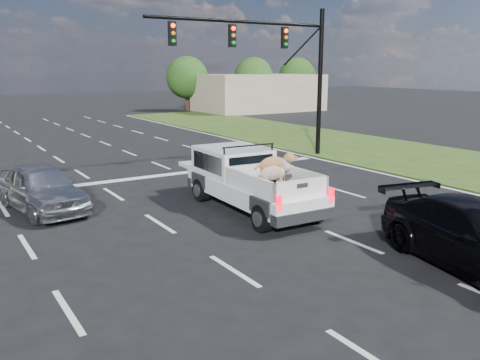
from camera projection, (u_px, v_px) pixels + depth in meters
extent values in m
plane|color=black|center=(298.00, 255.00, 11.83)|extent=(160.00, 160.00, 0.00)
cube|color=silver|center=(14.00, 225.00, 14.06)|extent=(0.12, 60.00, 0.01)
cube|color=silver|center=(134.00, 207.00, 15.88)|extent=(0.12, 60.00, 0.01)
cube|color=silver|center=(230.00, 193.00, 17.69)|extent=(0.12, 60.00, 0.01)
cube|color=silver|center=(308.00, 181.00, 19.51)|extent=(0.12, 60.00, 0.01)
cube|color=silver|center=(373.00, 171.00, 21.35)|extent=(0.15, 60.00, 0.01)
cube|color=silver|center=(140.00, 178.00, 20.09)|extent=(17.00, 0.45, 0.01)
cube|color=#223F13|center=(437.00, 161.00, 23.53)|extent=(8.00, 60.00, 0.06)
cylinder|color=black|center=(320.00, 84.00, 24.73)|extent=(0.22, 0.22, 7.00)
cylinder|color=black|center=(242.00, 22.00, 21.81)|extent=(9.00, 0.14, 0.14)
cube|color=black|center=(285.00, 38.00, 23.13)|extent=(0.30, 0.18, 0.95)
sphere|color=red|center=(286.00, 31.00, 22.98)|extent=(0.18, 0.18, 0.18)
cube|color=black|center=(232.00, 36.00, 21.68)|extent=(0.30, 0.18, 0.95)
sphere|color=red|center=(233.00, 28.00, 21.52)|extent=(0.18, 0.18, 0.18)
cube|color=black|center=(172.00, 34.00, 20.23)|extent=(0.30, 0.18, 0.95)
sphere|color=red|center=(173.00, 26.00, 20.07)|extent=(0.18, 0.18, 0.18)
cube|color=tan|center=(259.00, 93.00, 50.97)|extent=(12.00, 7.00, 3.60)
cylinder|color=#332114|center=(188.00, 100.00, 51.31)|extent=(0.44, 0.44, 2.16)
sphere|color=#14390F|center=(187.00, 77.00, 50.83)|extent=(4.20, 4.20, 4.20)
cylinder|color=#332114|center=(253.00, 97.00, 55.47)|extent=(0.44, 0.44, 2.16)
sphere|color=#14390F|center=(254.00, 77.00, 54.99)|extent=(4.20, 4.20, 4.20)
cylinder|color=#332114|center=(297.00, 96.00, 58.58)|extent=(0.44, 0.44, 2.16)
sphere|color=#14390F|center=(297.00, 76.00, 58.10)|extent=(4.20, 4.20, 4.20)
cylinder|color=black|center=(262.00, 218.00, 13.42)|extent=(0.30, 0.77, 0.76)
cylinder|color=black|center=(314.00, 209.00, 14.27)|extent=(0.30, 0.77, 0.76)
cylinder|color=black|center=(201.00, 190.00, 16.53)|extent=(0.30, 0.77, 0.76)
cylinder|color=black|center=(247.00, 184.00, 17.38)|extent=(0.30, 0.77, 0.76)
cube|color=white|center=(253.00, 190.00, 15.38)|extent=(2.07, 5.34, 0.52)
cube|color=white|center=(233.00, 161.00, 16.28)|extent=(1.91, 2.35, 0.86)
cube|color=black|center=(251.00, 166.00, 15.32)|extent=(1.54, 0.08, 0.62)
cylinder|color=black|center=(249.00, 146.00, 15.31)|extent=(1.79, 0.11, 0.05)
cube|color=black|center=(275.00, 190.00, 14.34)|extent=(1.86, 2.60, 0.06)
cube|color=white|center=(249.00, 184.00, 13.87)|extent=(0.16, 2.54, 0.52)
cube|color=white|center=(299.00, 177.00, 14.70)|extent=(0.16, 2.54, 0.52)
cube|color=white|center=(301.00, 189.00, 13.24)|extent=(1.78, 0.14, 0.52)
cube|color=#FA051C|center=(279.00, 204.00, 12.70)|extent=(0.16, 0.07, 0.40)
cube|color=#FA051C|center=(331.00, 195.00, 13.53)|extent=(0.16, 0.07, 0.40)
cube|color=black|center=(304.00, 216.00, 13.28)|extent=(1.92, 0.36, 0.30)
imported|color=#A6A9AD|center=(41.00, 188.00, 15.38)|extent=(2.33, 4.41, 1.43)
imported|color=black|center=(480.00, 237.00, 10.88)|extent=(2.92, 5.28, 1.45)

